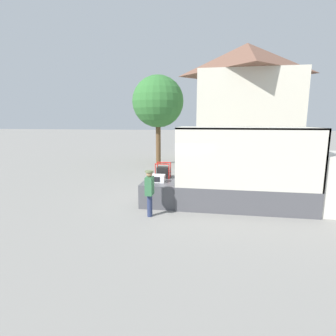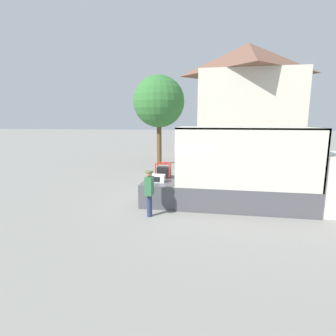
{
  "view_description": "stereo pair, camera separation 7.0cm",
  "coord_description": "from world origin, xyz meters",
  "px_view_note": "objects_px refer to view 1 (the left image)",
  "views": [
    {
      "loc": [
        1.25,
        -10.21,
        3.31
      ],
      "look_at": [
        -0.4,
        -0.2,
        1.46
      ],
      "focal_mm": 28.0,
      "sensor_mm": 36.0,
      "label": 1
    },
    {
      "loc": [
        1.32,
        -10.2,
        3.31
      ],
      "look_at": [
        -0.4,
        -0.2,
        1.46
      ],
      "focal_mm": 28.0,
      "sensor_mm": 36.0,
      "label": 2
    }
  ],
  "objects_px": {
    "worker_person": "(150,189)",
    "street_tree": "(158,102)",
    "microwave": "(158,178)",
    "box_truck": "(285,185)",
    "portable_generator": "(163,172)"
  },
  "relations": [
    {
      "from": "worker_person",
      "to": "microwave",
      "type": "bearing_deg",
      "value": 89.57
    },
    {
      "from": "portable_generator",
      "to": "box_truck",
      "type": "bearing_deg",
      "value": -5.52
    },
    {
      "from": "worker_person",
      "to": "street_tree",
      "type": "height_order",
      "value": "street_tree"
    },
    {
      "from": "microwave",
      "to": "portable_generator",
      "type": "distance_m",
      "value": 0.81
    },
    {
      "from": "box_truck",
      "to": "microwave",
      "type": "relative_size",
      "value": 13.19
    },
    {
      "from": "microwave",
      "to": "street_tree",
      "type": "height_order",
      "value": "street_tree"
    },
    {
      "from": "street_tree",
      "to": "worker_person",
      "type": "bearing_deg",
      "value": -80.14
    },
    {
      "from": "portable_generator",
      "to": "street_tree",
      "type": "height_order",
      "value": "street_tree"
    },
    {
      "from": "worker_person",
      "to": "street_tree",
      "type": "bearing_deg",
      "value": 99.86
    },
    {
      "from": "box_truck",
      "to": "portable_generator",
      "type": "relative_size",
      "value": 11.16
    },
    {
      "from": "box_truck",
      "to": "worker_person",
      "type": "height_order",
      "value": "box_truck"
    },
    {
      "from": "microwave",
      "to": "street_tree",
      "type": "relative_size",
      "value": 0.08
    },
    {
      "from": "box_truck",
      "to": "street_tree",
      "type": "xyz_separation_m",
      "value": [
        -6.75,
        9.17,
        3.73
      ]
    },
    {
      "from": "portable_generator",
      "to": "worker_person",
      "type": "distance_m",
      "value": 2.18
    },
    {
      "from": "box_truck",
      "to": "microwave",
      "type": "xyz_separation_m",
      "value": [
        -4.85,
        -0.34,
        0.15
      ]
    }
  ]
}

